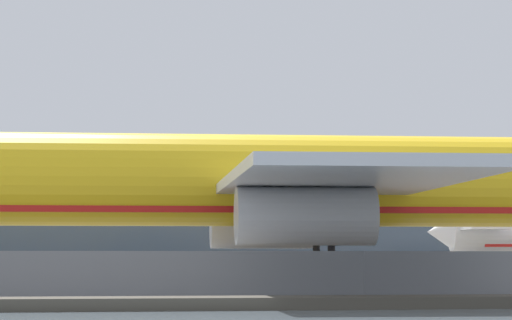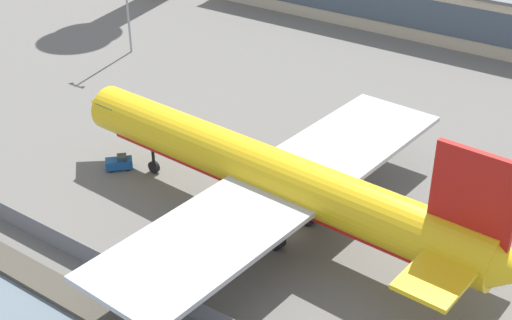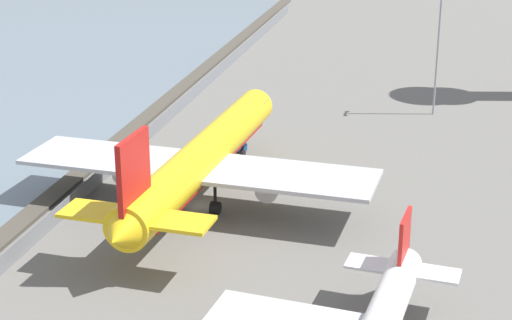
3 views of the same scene
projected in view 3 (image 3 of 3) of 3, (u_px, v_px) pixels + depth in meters
name	position (u px, v px, depth m)	size (l,w,h in m)	color
ground_plane	(200.00, 206.00, 114.20)	(500.00, 500.00, 0.00)	#66635E
shoreline_seawall	(59.00, 191.00, 118.53)	(320.00, 3.00, 0.50)	#474238
perimeter_fence	(88.00, 187.00, 117.24)	(280.00, 0.10, 2.34)	slate
cargo_jet_yellow	(201.00, 159.00, 112.94)	(55.68, 47.73, 16.39)	yellow
baggage_tug	(238.00, 145.00, 135.03)	(3.36, 3.43, 1.80)	#19519E
apron_light_mast_apron_west	(438.00, 45.00, 148.90)	(3.20, 0.40, 22.71)	#93969B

